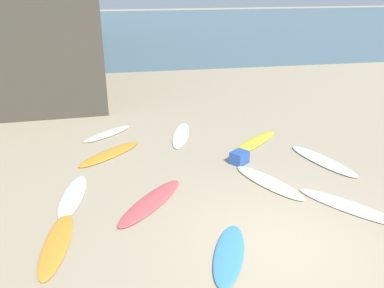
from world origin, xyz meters
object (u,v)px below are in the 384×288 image
(surfboard_2, at_px, (107,134))
(surfboard_10, at_px, (269,182))
(surfboard_9, at_px, (73,196))
(beach_cooler, at_px, (239,158))
(surfboard_1, at_px, (323,161))
(surfboard_5, at_px, (229,254))
(surfboard_0, at_px, (110,154))
(surfboard_4, at_px, (181,135))
(surfboard_8, at_px, (57,243))
(beachgoer_near, at_px, (75,71))
(surfboard_6, at_px, (254,143))
(surfboard_7, at_px, (349,207))
(surfboard_3, at_px, (151,202))

(surfboard_2, bearing_deg, surfboard_10, -176.51)
(surfboard_9, relative_size, beach_cooler, 4.56)
(surfboard_1, xyz_separation_m, surfboard_5, (-3.76, -3.52, -0.00))
(surfboard_0, height_order, surfboard_1, surfboard_1)
(surfboard_4, bearing_deg, surfboard_8, 72.59)
(surfboard_5, distance_m, beachgoer_near, 13.08)
(surfboard_6, height_order, surfboard_8, surfboard_6)
(surfboard_1, bearing_deg, beachgoer_near, -69.43)
(surfboard_8, xyz_separation_m, beach_cooler, (4.65, 2.94, 0.14))
(surfboard_0, xyz_separation_m, surfboard_4, (2.33, 1.11, -0.00))
(surfboard_9, relative_size, beachgoer_near, 1.25)
(surfboard_2, distance_m, surfboard_8, 5.95)
(surfboard_5, xyz_separation_m, surfboard_9, (-3.13, 2.78, -0.00))
(surfboard_4, bearing_deg, surfboard_2, 1.65)
(surfboard_4, height_order, surfboard_5, surfboard_5)
(surfboard_1, relative_size, surfboard_5, 1.27)
(surfboard_7, relative_size, beachgoer_near, 1.45)
(surfboard_3, xyz_separation_m, beachgoer_near, (-2.47, 10.33, 0.90))
(surfboard_2, bearing_deg, surfboard_0, 142.04)
(surfboard_0, distance_m, surfboard_7, 6.75)
(surfboard_4, distance_m, beachgoer_near, 7.38)
(surfboard_5, distance_m, surfboard_7, 3.38)
(surfboard_3, bearing_deg, surfboard_5, -19.89)
(surfboard_2, height_order, surfboard_4, surfboard_2)
(surfboard_2, xyz_separation_m, beachgoer_near, (-1.42, 5.68, 0.90))
(surfboard_10, relative_size, beach_cooler, 4.92)
(surfboard_7, height_order, beachgoer_near, beachgoer_near)
(surfboard_3, height_order, surfboard_10, surfboard_3)
(surfboard_9, bearing_deg, surfboard_7, -7.17)
(surfboard_7, relative_size, beach_cooler, 5.31)
(surfboard_3, relative_size, surfboard_7, 0.98)
(beach_cooler, bearing_deg, surfboard_7, -56.52)
(beach_cooler, bearing_deg, surfboard_1, -8.47)
(surfboard_10, bearing_deg, beachgoer_near, -86.91)
(surfboard_0, xyz_separation_m, surfboard_5, (2.26, -5.14, 0.00))
(surfboard_0, height_order, surfboard_3, surfboard_3)
(surfboard_0, xyz_separation_m, beach_cooler, (3.63, -1.26, 0.14))
(surfboard_5, relative_size, surfboard_8, 0.87)
(surfboard_9, bearing_deg, surfboard_10, 5.20)
(surfboard_4, height_order, surfboard_10, surfboard_10)
(surfboard_7, bearing_deg, surfboard_6, 64.91)
(surfboard_6, bearing_deg, beach_cooler, 104.34)
(surfboard_8, bearing_deg, beach_cooler, -142.56)
(surfboard_0, height_order, surfboard_10, surfboard_10)
(surfboard_1, height_order, surfboard_9, surfboard_1)
(surfboard_5, xyz_separation_m, surfboard_6, (2.24, 5.16, 0.00))
(surfboard_7, xyz_separation_m, surfboard_10, (-1.41, 1.45, 0.01))
(surfboard_6, bearing_deg, surfboard_10, 128.24)
(surfboard_3, relative_size, surfboard_5, 1.26)
(surfboard_3, relative_size, surfboard_4, 1.03)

